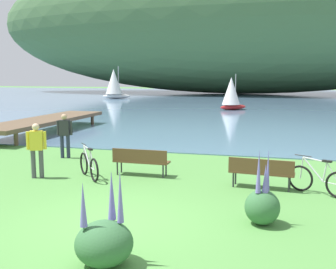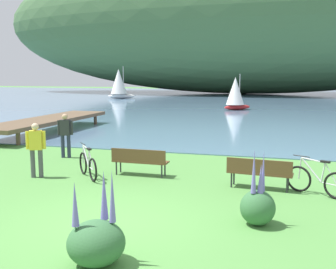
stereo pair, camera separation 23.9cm
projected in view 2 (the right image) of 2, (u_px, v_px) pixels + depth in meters
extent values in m
plane|color=#518E42|center=(107.00, 223.00, 8.73)|extent=(200.00, 200.00, 0.00)
cube|color=#5B7F9E|center=(255.00, 99.00, 54.48)|extent=(180.00, 80.00, 0.04)
ellipsoid|color=#42663D|center=(245.00, 17.00, 69.18)|extent=(90.60, 28.00, 26.15)
cube|color=brown|center=(140.00, 161.00, 12.86)|extent=(1.81, 0.51, 0.05)
cube|color=brown|center=(138.00, 156.00, 12.63)|extent=(1.80, 0.07, 0.40)
cylinder|color=#2D2D33|center=(121.00, 166.00, 13.27)|extent=(0.05, 0.05, 0.45)
cylinder|color=#2D2D33|center=(165.00, 169.00, 12.83)|extent=(0.05, 0.05, 0.45)
cylinder|color=#2D2D33|center=(116.00, 168.00, 12.95)|extent=(0.05, 0.05, 0.45)
cylinder|color=#2D2D33|center=(162.00, 171.00, 12.51)|extent=(0.05, 0.05, 0.45)
cube|color=brown|center=(260.00, 173.00, 11.33)|extent=(1.84, 0.66, 0.05)
cube|color=brown|center=(259.00, 167.00, 11.11)|extent=(1.80, 0.22, 0.40)
cylinder|color=#2D2D33|center=(234.00, 177.00, 11.80)|extent=(0.05, 0.05, 0.45)
cylinder|color=#2D2D33|center=(288.00, 182.00, 11.24)|extent=(0.05, 0.05, 0.45)
cylinder|color=#2D2D33|center=(231.00, 180.00, 11.49)|extent=(0.05, 0.05, 0.45)
cylinder|color=#2D2D33|center=(287.00, 185.00, 10.93)|extent=(0.05, 0.05, 0.45)
torus|color=black|center=(83.00, 163.00, 13.01)|extent=(0.54, 0.57, 0.72)
torus|color=black|center=(93.00, 170.00, 12.09)|extent=(0.54, 0.57, 0.72)
cylinder|color=silver|center=(86.00, 156.00, 12.67)|extent=(0.45, 0.47, 0.61)
cylinder|color=silver|center=(86.00, 147.00, 12.60)|extent=(0.48, 0.51, 0.09)
cylinder|color=silver|center=(89.00, 158.00, 12.39)|extent=(0.12, 0.12, 0.54)
cylinder|color=silver|center=(91.00, 168.00, 12.27)|extent=(0.31, 0.33, 0.05)
cylinder|color=silver|center=(91.00, 160.00, 12.20)|extent=(0.27, 0.29, 0.56)
cylinder|color=silver|center=(83.00, 154.00, 12.94)|extent=(0.09, 0.09, 0.60)
cube|color=black|center=(89.00, 149.00, 12.31)|extent=(0.24, 0.24, 0.05)
cylinder|color=black|center=(83.00, 144.00, 12.87)|extent=(0.35, 0.37, 0.02)
torus|color=black|center=(299.00, 179.00, 11.04)|extent=(0.66, 0.39, 0.72)
cylinder|color=silver|center=(311.00, 170.00, 10.77)|extent=(0.56, 0.32, 0.61)
cylinder|color=silver|center=(313.00, 160.00, 10.70)|extent=(0.60, 0.34, 0.09)
cylinder|color=silver|center=(323.00, 173.00, 10.55)|extent=(0.13, 0.10, 0.54)
cylinder|color=silver|center=(329.00, 184.00, 10.47)|extent=(0.39, 0.23, 0.05)
cylinder|color=silver|center=(331.00, 174.00, 10.40)|extent=(0.34, 0.20, 0.56)
cylinder|color=silver|center=(300.00, 168.00, 10.98)|extent=(0.09, 0.07, 0.60)
cube|color=black|center=(325.00, 162.00, 10.48)|extent=(0.26, 0.20, 0.05)
cylinder|color=black|center=(302.00, 156.00, 10.92)|extent=(0.44, 0.25, 0.02)
cylinder|color=#282D47|center=(63.00, 146.00, 15.65)|extent=(0.14, 0.14, 0.88)
cylinder|color=#282D47|center=(69.00, 146.00, 15.63)|extent=(0.14, 0.14, 0.88)
cube|color=#2D2D33|center=(65.00, 128.00, 15.53)|extent=(0.42, 0.29, 0.60)
sphere|color=tan|center=(65.00, 117.00, 15.47)|extent=(0.22, 0.22, 0.22)
cylinder|color=#2D2D33|center=(59.00, 127.00, 15.56)|extent=(0.09, 0.09, 0.56)
cylinder|color=#2D2D33|center=(72.00, 128.00, 15.51)|extent=(0.09, 0.09, 0.56)
cylinder|color=#4C4C51|center=(33.00, 164.00, 12.58)|extent=(0.14, 0.14, 0.88)
cylinder|color=#4C4C51|center=(41.00, 163.00, 12.60)|extent=(0.14, 0.14, 0.88)
cube|color=yellow|center=(36.00, 140.00, 12.49)|extent=(0.43, 0.34, 0.60)
sphere|color=beige|center=(35.00, 127.00, 12.43)|extent=(0.22, 0.22, 0.22)
cylinder|color=yellow|center=(27.00, 140.00, 12.46)|extent=(0.09, 0.09, 0.56)
cylinder|color=yellow|center=(44.00, 140.00, 12.51)|extent=(0.09, 0.09, 0.56)
ellipsoid|color=#386B3D|center=(96.00, 243.00, 6.74)|extent=(0.98, 0.98, 0.76)
cylinder|color=#386B3D|center=(76.00, 230.00, 6.57)|extent=(0.02, 0.02, 0.12)
cone|color=#7A6BC6|center=(75.00, 204.00, 6.51)|extent=(0.12, 0.12, 0.75)
cylinder|color=#386B3D|center=(105.00, 222.00, 6.90)|extent=(0.02, 0.02, 0.12)
cone|color=#7A6BC6|center=(104.00, 195.00, 6.83)|extent=(0.14, 0.14, 0.85)
cylinder|color=#386B3D|center=(113.00, 225.00, 6.75)|extent=(0.02, 0.02, 0.12)
cone|color=#7A6BC6|center=(112.00, 196.00, 6.68)|extent=(0.11, 0.11, 0.90)
ellipsoid|color=#386B3D|center=(258.00, 208.00, 8.57)|extent=(0.75, 0.75, 0.75)
cylinder|color=#386B3D|center=(253.00, 196.00, 8.44)|extent=(0.02, 0.02, 0.12)
cone|color=#7A6BC6|center=(254.00, 171.00, 8.36)|extent=(0.11, 0.11, 0.93)
cylinder|color=#386B3D|center=(263.00, 194.00, 8.55)|extent=(0.02, 0.02, 0.12)
cone|color=#7A6BC6|center=(263.00, 171.00, 8.47)|extent=(0.09, 0.09, 0.91)
cylinder|color=#386B3D|center=(260.00, 196.00, 8.45)|extent=(0.02, 0.02, 0.12)
cone|color=#7A6BC6|center=(261.00, 179.00, 8.40)|extent=(0.13, 0.13, 0.62)
ellipsoid|color=white|center=(121.00, 96.00, 55.78)|extent=(3.82, 2.73, 0.66)
cylinder|color=#B2B2B2|center=(123.00, 80.00, 55.52)|extent=(0.09, 0.09, 3.78)
cone|color=white|center=(119.00, 81.00, 55.41)|extent=(3.04, 3.04, 3.40)
ellipsoid|color=#B22323|center=(237.00, 107.00, 37.28)|extent=(2.63, 2.43, 0.49)
cylinder|color=#B2B2B2|center=(240.00, 89.00, 37.14)|extent=(0.07, 0.07, 2.80)
cone|color=white|center=(235.00, 91.00, 36.96)|extent=(2.34, 2.34, 2.52)
cube|color=brown|center=(48.00, 120.00, 22.51)|extent=(2.40, 10.00, 0.20)
cylinder|color=brown|center=(18.00, 139.00, 18.50)|extent=(0.20, 0.20, 0.60)
cylinder|color=brown|center=(33.00, 127.00, 22.82)|extent=(0.20, 0.20, 0.60)
cylinder|color=brown|center=(63.00, 128.00, 22.31)|extent=(0.20, 0.20, 0.60)
cylinder|color=brown|center=(69.00, 119.00, 26.63)|extent=(0.20, 0.20, 0.60)
cylinder|color=brown|center=(95.00, 120.00, 26.12)|extent=(0.20, 0.20, 0.60)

